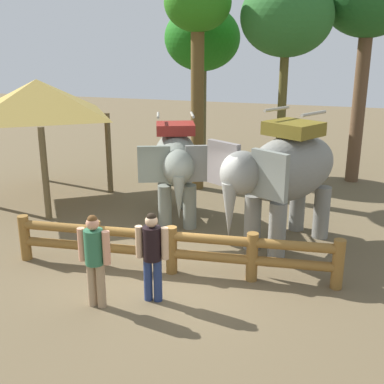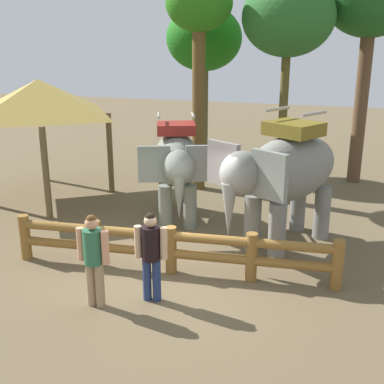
{
  "view_description": "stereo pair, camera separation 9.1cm",
  "coord_description": "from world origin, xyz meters",
  "px_view_note": "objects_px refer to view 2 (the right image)",
  "views": [
    {
      "loc": [
        3.33,
        -8.66,
        4.79
      ],
      "look_at": [
        0.0,
        1.67,
        1.4
      ],
      "focal_mm": 45.52,
      "sensor_mm": 36.0,
      "label": 1
    },
    {
      "loc": [
        3.42,
        -8.63,
        4.79
      ],
      "look_at": [
        0.0,
        1.67,
        1.4
      ],
      "focal_mm": 45.52,
      "sensor_mm": 36.0,
      "label": 2
    }
  ],
  "objects_px": {
    "elephant_near_left": "(177,163)",
    "tree_back_center": "(204,40)",
    "log_fence": "(171,247)",
    "tree_deep_back": "(288,18)",
    "tourist_man_in_blue": "(151,251)",
    "tree_far_left": "(371,1)",
    "thatched_shelter": "(39,99)",
    "elephant_center": "(285,172)",
    "tree_far_right": "(199,15)",
    "tourist_woman_in_black": "(93,254)"
  },
  "relations": [
    {
      "from": "elephant_center",
      "to": "tree_back_center",
      "type": "bearing_deg",
      "value": 121.32
    },
    {
      "from": "tree_far_left",
      "to": "elephant_center",
      "type": "bearing_deg",
      "value": -103.79
    },
    {
      "from": "tree_deep_back",
      "to": "elephant_near_left",
      "type": "bearing_deg",
      "value": -117.23
    },
    {
      "from": "elephant_near_left",
      "to": "tree_far_left",
      "type": "height_order",
      "value": "tree_far_left"
    },
    {
      "from": "log_fence",
      "to": "tree_deep_back",
      "type": "bearing_deg",
      "value": 80.58
    },
    {
      "from": "elephant_center",
      "to": "tree_deep_back",
      "type": "bearing_deg",
      "value": 99.07
    },
    {
      "from": "tree_far_left",
      "to": "tree_back_center",
      "type": "relative_size",
      "value": 1.23
    },
    {
      "from": "elephant_center",
      "to": "tree_far_right",
      "type": "bearing_deg",
      "value": 130.32
    },
    {
      "from": "elephant_near_left",
      "to": "tree_back_center",
      "type": "xyz_separation_m",
      "value": [
        -1.01,
        5.75,
        3.15
      ]
    },
    {
      "from": "log_fence",
      "to": "thatched_shelter",
      "type": "height_order",
      "value": "thatched_shelter"
    },
    {
      "from": "log_fence",
      "to": "tourist_man_in_blue",
      "type": "distance_m",
      "value": 1.27
    },
    {
      "from": "elephant_near_left",
      "to": "tourist_woman_in_black",
      "type": "bearing_deg",
      "value": -88.61
    },
    {
      "from": "elephant_near_left",
      "to": "elephant_center",
      "type": "bearing_deg",
      "value": -15.54
    },
    {
      "from": "tourist_man_in_blue",
      "to": "tree_far_left",
      "type": "height_order",
      "value": "tree_far_left"
    },
    {
      "from": "elephant_near_left",
      "to": "tree_back_center",
      "type": "distance_m",
      "value": 6.63
    },
    {
      "from": "tree_back_center",
      "to": "tree_far_right",
      "type": "distance_m",
      "value": 2.78
    },
    {
      "from": "elephant_center",
      "to": "tourist_man_in_blue",
      "type": "height_order",
      "value": "elephant_center"
    },
    {
      "from": "tree_deep_back",
      "to": "tourist_woman_in_black",
      "type": "bearing_deg",
      "value": -102.94
    },
    {
      "from": "tourist_woman_in_black",
      "to": "thatched_shelter",
      "type": "distance_m",
      "value": 7.51
    },
    {
      "from": "elephant_near_left",
      "to": "elephant_center",
      "type": "height_order",
      "value": "elephant_center"
    },
    {
      "from": "log_fence",
      "to": "tree_far_left",
      "type": "relative_size",
      "value": 0.95
    },
    {
      "from": "elephant_center",
      "to": "tree_far_left",
      "type": "bearing_deg",
      "value": 76.21
    },
    {
      "from": "thatched_shelter",
      "to": "tree_far_right",
      "type": "xyz_separation_m",
      "value": [
        4.25,
        2.47,
        2.42
      ]
    },
    {
      "from": "tree_back_center",
      "to": "elephant_center",
      "type": "bearing_deg",
      "value": -58.68
    },
    {
      "from": "tourist_woman_in_black",
      "to": "tourist_man_in_blue",
      "type": "height_order",
      "value": "tourist_woman_in_black"
    },
    {
      "from": "elephant_center",
      "to": "elephant_near_left",
      "type": "bearing_deg",
      "value": 164.46
    },
    {
      "from": "tree_far_left",
      "to": "tree_far_right",
      "type": "bearing_deg",
      "value": -152.95
    },
    {
      "from": "thatched_shelter",
      "to": "tourist_woman_in_black",
      "type": "bearing_deg",
      "value": -48.85
    },
    {
      "from": "log_fence",
      "to": "elephant_center",
      "type": "bearing_deg",
      "value": 47.57
    },
    {
      "from": "elephant_near_left",
      "to": "tree_deep_back",
      "type": "distance_m",
      "value": 6.09
    },
    {
      "from": "elephant_near_left",
      "to": "tree_back_center",
      "type": "relative_size",
      "value": 0.58
    },
    {
      "from": "elephant_near_left",
      "to": "tree_deep_back",
      "type": "relative_size",
      "value": 0.52
    },
    {
      "from": "tree_far_right",
      "to": "tree_deep_back",
      "type": "bearing_deg",
      "value": 23.14
    },
    {
      "from": "tree_far_left",
      "to": "tree_far_right",
      "type": "relative_size",
      "value": 1.09
    },
    {
      "from": "log_fence",
      "to": "thatched_shelter",
      "type": "bearing_deg",
      "value": 146.47
    },
    {
      "from": "tourist_man_in_blue",
      "to": "thatched_shelter",
      "type": "height_order",
      "value": "thatched_shelter"
    },
    {
      "from": "tree_far_left",
      "to": "tree_back_center",
      "type": "xyz_separation_m",
      "value": [
        -5.61,
        0.07,
        -1.18
      ]
    },
    {
      "from": "tourist_woman_in_black",
      "to": "thatched_shelter",
      "type": "xyz_separation_m",
      "value": [
        -4.75,
        5.44,
        2.06
      ]
    },
    {
      "from": "thatched_shelter",
      "to": "tree_deep_back",
      "type": "distance_m",
      "value": 8.04
    },
    {
      "from": "tree_far_left",
      "to": "tree_back_center",
      "type": "height_order",
      "value": "tree_far_left"
    },
    {
      "from": "tourist_woman_in_black",
      "to": "tree_back_center",
      "type": "xyz_separation_m",
      "value": [
        -1.13,
        10.51,
        3.74
      ]
    },
    {
      "from": "tourist_woman_in_black",
      "to": "tree_back_center",
      "type": "bearing_deg",
      "value": 96.14
    },
    {
      "from": "log_fence",
      "to": "tourist_woman_in_black",
      "type": "height_order",
      "value": "tourist_woman_in_black"
    },
    {
      "from": "tourist_woman_in_black",
      "to": "tourist_man_in_blue",
      "type": "xyz_separation_m",
      "value": [
        0.92,
        0.52,
        -0.02
      ]
    },
    {
      "from": "log_fence",
      "to": "tree_far_right",
      "type": "bearing_deg",
      "value": 102.38
    },
    {
      "from": "elephant_center",
      "to": "tourist_woman_in_black",
      "type": "height_order",
      "value": "elephant_center"
    },
    {
      "from": "elephant_near_left",
      "to": "tree_back_center",
      "type": "height_order",
      "value": "tree_back_center"
    },
    {
      "from": "elephant_center",
      "to": "tree_far_left",
      "type": "relative_size",
      "value": 0.52
    },
    {
      "from": "log_fence",
      "to": "tree_far_left",
      "type": "distance_m",
      "value": 10.86
    },
    {
      "from": "thatched_shelter",
      "to": "tree_far_left",
      "type": "height_order",
      "value": "tree_far_left"
    }
  ]
}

